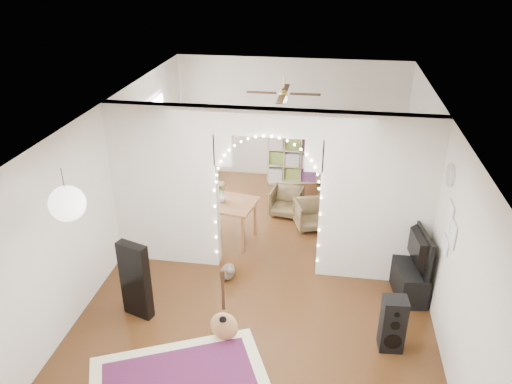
# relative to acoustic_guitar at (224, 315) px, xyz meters

# --- Properties ---
(floor) EXTENTS (7.50, 7.50, 0.00)m
(floor) POSITION_rel_acoustic_guitar_xyz_m (0.33, 1.81, -0.42)
(floor) COLOR black
(floor) RESTS_ON ground
(ceiling) EXTENTS (5.00, 7.50, 0.02)m
(ceiling) POSITION_rel_acoustic_guitar_xyz_m (0.33, 1.81, 2.28)
(ceiling) COLOR white
(ceiling) RESTS_ON wall_back
(wall_back) EXTENTS (5.00, 0.02, 2.70)m
(wall_back) POSITION_rel_acoustic_guitar_xyz_m (0.33, 5.56, 0.93)
(wall_back) COLOR silver
(wall_back) RESTS_ON floor
(wall_front) EXTENTS (5.00, 0.02, 2.70)m
(wall_front) POSITION_rel_acoustic_guitar_xyz_m (0.33, -1.94, 0.93)
(wall_front) COLOR silver
(wall_front) RESTS_ON floor
(wall_left) EXTENTS (0.02, 7.50, 2.70)m
(wall_left) POSITION_rel_acoustic_guitar_xyz_m (-2.17, 1.81, 0.93)
(wall_left) COLOR silver
(wall_left) RESTS_ON floor
(wall_right) EXTENTS (0.02, 7.50, 2.70)m
(wall_right) POSITION_rel_acoustic_guitar_xyz_m (2.83, 1.81, 0.93)
(wall_right) COLOR silver
(wall_right) RESTS_ON floor
(divider_wall) EXTENTS (5.00, 0.20, 2.70)m
(divider_wall) POSITION_rel_acoustic_guitar_xyz_m (0.33, 1.81, 1.01)
(divider_wall) COLOR silver
(divider_wall) RESTS_ON floor
(fairy_lights) EXTENTS (1.64, 0.04, 1.60)m
(fairy_lights) POSITION_rel_acoustic_guitar_xyz_m (0.33, 1.68, 1.13)
(fairy_lights) COLOR #FFEABF
(fairy_lights) RESTS_ON divider_wall
(window) EXTENTS (0.04, 1.20, 1.40)m
(window) POSITION_rel_acoustic_guitar_xyz_m (-2.14, 3.61, 1.08)
(window) COLOR white
(window) RESTS_ON wall_left
(wall_clock) EXTENTS (0.03, 0.31, 0.31)m
(wall_clock) POSITION_rel_acoustic_guitar_xyz_m (2.81, 1.21, 1.68)
(wall_clock) COLOR white
(wall_clock) RESTS_ON wall_right
(picture_frames) EXTENTS (0.02, 0.50, 0.70)m
(picture_frames) POSITION_rel_acoustic_guitar_xyz_m (2.81, 0.81, 1.08)
(picture_frames) COLOR white
(picture_frames) RESTS_ON wall_right
(paper_lantern) EXTENTS (0.40, 0.40, 0.40)m
(paper_lantern) POSITION_rel_acoustic_guitar_xyz_m (-1.57, -0.59, 1.83)
(paper_lantern) COLOR white
(paper_lantern) RESTS_ON ceiling
(ceiling_fan) EXTENTS (1.10, 1.10, 0.30)m
(ceiling_fan) POSITION_rel_acoustic_guitar_xyz_m (0.33, 3.81, 1.98)
(ceiling_fan) COLOR gold
(ceiling_fan) RESTS_ON ceiling
(guitar_case) EXTENTS (0.47, 0.29, 1.17)m
(guitar_case) POSITION_rel_acoustic_guitar_xyz_m (-1.33, 0.33, 0.17)
(guitar_case) COLOR black
(guitar_case) RESTS_ON floor
(acoustic_guitar) EXTENTS (0.40, 0.20, 0.95)m
(acoustic_guitar) POSITION_rel_acoustic_guitar_xyz_m (0.00, 0.00, 0.00)
(acoustic_guitar) COLOR tan
(acoustic_guitar) RESTS_ON floor
(tabby_cat) EXTENTS (0.33, 0.50, 0.34)m
(tabby_cat) POSITION_rel_acoustic_guitar_xyz_m (-0.23, 1.38, -0.28)
(tabby_cat) COLOR brown
(tabby_cat) RESTS_ON floor
(floor_speaker) EXTENTS (0.32, 0.30, 0.78)m
(floor_speaker) POSITION_rel_acoustic_guitar_xyz_m (2.19, 0.20, -0.02)
(floor_speaker) COLOR black
(floor_speaker) RESTS_ON floor
(media_console) EXTENTS (0.53, 1.05, 0.50)m
(media_console) POSITION_rel_acoustic_guitar_xyz_m (2.53, 1.50, -0.17)
(media_console) COLOR black
(media_console) RESTS_ON floor
(tv) EXTENTS (0.29, 1.08, 0.62)m
(tv) POSITION_rel_acoustic_guitar_xyz_m (2.53, 1.50, 0.39)
(tv) COLOR black
(tv) RESTS_ON media_console
(bookcase) EXTENTS (1.54, 0.71, 1.53)m
(bookcase) POSITION_rel_acoustic_guitar_xyz_m (0.63, 5.31, 0.35)
(bookcase) COLOR #C6AE8F
(bookcase) RESTS_ON floor
(dining_table) EXTENTS (1.32, 1.00, 0.76)m
(dining_table) POSITION_rel_acoustic_guitar_xyz_m (-0.60, 2.58, 0.27)
(dining_table) COLOR brown
(dining_table) RESTS_ON floor
(flower_vase) EXTENTS (0.21, 0.21, 0.19)m
(flower_vase) POSITION_rel_acoustic_guitar_xyz_m (-0.60, 2.58, 0.44)
(flower_vase) COLOR white
(flower_vase) RESTS_ON dining_table
(dining_chair_left) EXTENTS (0.73, 0.74, 0.54)m
(dining_chair_left) POSITION_rel_acoustic_guitar_xyz_m (0.98, 3.22, -0.14)
(dining_chair_left) COLOR brown
(dining_chair_left) RESTS_ON floor
(dining_chair_right) EXTENTS (0.66, 0.67, 0.54)m
(dining_chair_right) POSITION_rel_acoustic_guitar_xyz_m (0.46, 3.68, -0.14)
(dining_chair_right) COLOR brown
(dining_chair_right) RESTS_ON floor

